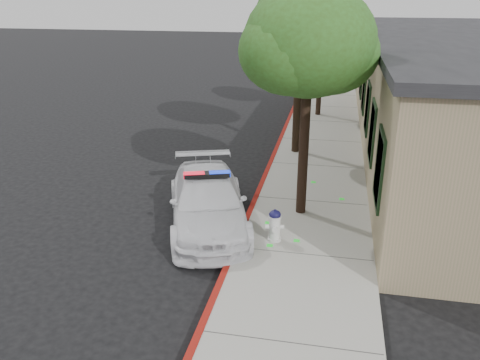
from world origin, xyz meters
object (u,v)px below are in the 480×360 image
Objects in this scene: clapboard_building at (466,95)px; street_tree_far at (324,30)px; police_car at (208,201)px; street_tree_near at (309,46)px; street_tree_mid at (301,22)px; fire_hydrant at (275,225)px.

street_tree_far reaches higher than clapboard_building.
street_tree_near is (2.30, 0.98, 3.76)m from police_car.
street_tree_near is at bearing -89.76° from street_tree_far.
police_car is at bearing -105.23° from street_tree_mid.
street_tree_mid is (-0.12, 6.92, 4.12)m from fire_hydrant.
street_tree_near is at bearing -127.99° from clapboard_building.
fire_hydrant is (-5.78, -8.48, -1.58)m from clapboard_building.
street_tree_near is (-5.29, -6.78, 2.31)m from clapboard_building.
fire_hydrant is at bearing -88.99° from street_tree_mid.
street_tree_mid is at bearing -165.20° from clapboard_building.
clapboard_building is at bearing -38.19° from street_tree_far.
street_tree_mid is at bearing -95.63° from street_tree_far.
street_tree_mid reaches higher than street_tree_near.
police_car is 0.87× the size of street_tree_near.
street_tree_far is at bearing 141.81° from clapboard_building.
street_tree_near is 1.12× the size of street_tree_far.
fire_hydrant is at bearing -124.29° from clapboard_building.
street_tree_mid reaches higher than fire_hydrant.
police_car is at bearing -156.90° from street_tree_near.
police_car is at bearing -100.68° from street_tree_far.
street_tree_far is at bearing 84.37° from street_tree_mid.
street_tree_near is at bearing 4.89° from police_car.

